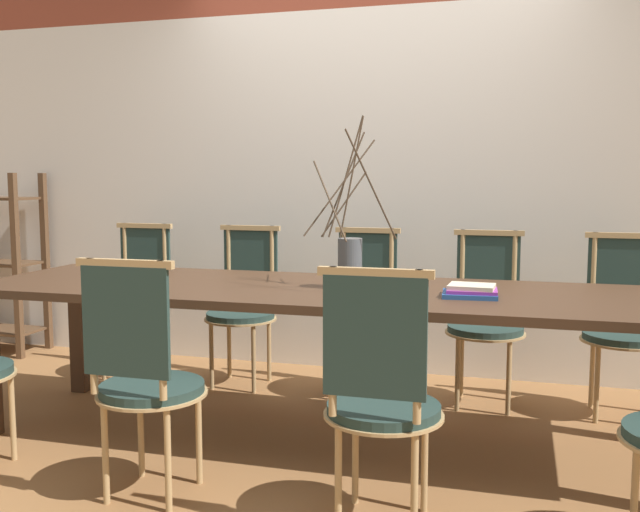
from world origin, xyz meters
TOP-DOWN VIEW (x-y plane):
  - ground_plane at (0.00, 0.00)m, footprint 16.00×16.00m
  - wall_rear at (0.00, 1.33)m, footprint 12.00×0.06m
  - dining_table at (0.00, 0.00)m, footprint 3.38×0.97m
  - chair_near_left at (-0.48, -0.80)m, footprint 0.44×0.44m
  - chair_near_center at (0.45, -0.80)m, footprint 0.44×0.44m
  - chair_far_leftend at (-1.45, 0.80)m, footprint 0.44×0.44m
  - chair_far_left at (-0.71, 0.80)m, footprint 0.44×0.44m
  - chair_far_center at (0.03, 0.80)m, footprint 0.44×0.44m
  - chair_far_right at (0.74, 0.80)m, footprint 0.44×0.44m
  - chair_far_rightend at (1.44, 0.80)m, footprint 0.44×0.44m
  - vase_centerpiece at (0.14, -0.00)m, footprint 0.46×0.47m
  - book_stack at (0.71, -0.07)m, footprint 0.25×0.21m

SIDE VIEW (x-z plane):
  - ground_plane at x=0.00m, z-range 0.00..0.00m
  - chair_near_left at x=-0.48m, z-range 0.02..0.99m
  - chair_near_center at x=0.45m, z-range 0.02..0.99m
  - chair_far_leftend at x=-1.45m, z-range 0.02..0.99m
  - chair_far_left at x=-0.71m, z-range 0.02..0.99m
  - chair_far_center at x=0.03m, z-range 0.02..0.99m
  - chair_far_right at x=0.74m, z-range 0.02..0.99m
  - chair_far_rightend at x=1.44m, z-range 0.02..0.99m
  - dining_table at x=0.00m, z-range 0.30..1.04m
  - book_stack at x=0.71m, z-range 0.74..0.80m
  - vase_centerpiece at x=0.14m, z-range 0.49..1.29m
  - wall_rear at x=0.00m, z-range 0.00..3.20m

